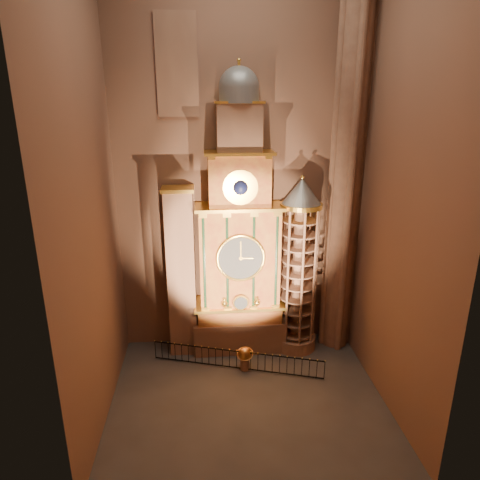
{
  "coord_description": "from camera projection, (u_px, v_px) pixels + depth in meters",
  "views": [
    {
      "loc": [
        -2.01,
        -18.45,
        14.76
      ],
      "look_at": [
        -0.12,
        3.0,
        7.7
      ],
      "focal_mm": 32.0,
      "sensor_mm": 36.0,
      "label": 1
    }
  ],
  "objects": [
    {
      "name": "wall_left",
      "position": [
        86.0,
        193.0,
        18.22
      ],
      "size": [
        0.0,
        22.0,
        22.0
      ],
      "primitive_type": "plane",
      "rotation": [
        1.57,
        0.0,
        1.57
      ],
      "color": "brown",
      "rests_on": "floor"
    },
    {
      "name": "gothic_pier",
      "position": [
        347.0,
        170.0,
        24.04
      ],
      "size": [
        2.04,
        2.04,
        22.0
      ],
      "color": "#8C634C",
      "rests_on": "floor"
    },
    {
      "name": "stained_glass_window",
      "position": [
        177.0,
        65.0,
        22.42
      ],
      "size": [
        2.2,
        0.14,
        5.2
      ],
      "color": "navy",
      "rests_on": "wall_back"
    },
    {
      "name": "floor",
      "position": [
        247.0,
        398.0,
        22.23
      ],
      "size": [
        14.0,
        14.0,
        0.0
      ],
      "primitive_type": "plane",
      "color": "#383330",
      "rests_on": "ground"
    },
    {
      "name": "iron_railing",
      "position": [
        237.0,
        360.0,
        24.45
      ],
      "size": [
        9.49,
        2.93,
        1.15
      ],
      "color": "black",
      "rests_on": "floor"
    },
    {
      "name": "wall_back",
      "position": [
        238.0,
        169.0,
        24.48
      ],
      "size": [
        22.0,
        0.0,
        22.0
      ],
      "primitive_type": "plane",
      "rotation": [
        1.57,
        0.0,
        0.0
      ],
      "color": "brown",
      "rests_on": "floor"
    },
    {
      "name": "portrait_tower",
      "position": [
        181.0,
        272.0,
        25.05
      ],
      "size": [
        1.8,
        1.6,
        10.2
      ],
      "color": "#8C634C",
      "rests_on": "floor"
    },
    {
      "name": "astronomical_clock",
      "position": [
        239.0,
        246.0,
        24.85
      ],
      "size": [
        5.6,
        2.41,
        16.7
      ],
      "color": "#8C634C",
      "rests_on": "floor"
    },
    {
      "name": "stair_turret",
      "position": [
        298.0,
        268.0,
        25.33
      ],
      "size": [
        2.5,
        2.5,
        10.8
      ],
      "color": "#8C634C",
      "rests_on": "floor"
    },
    {
      "name": "celestial_globe",
      "position": [
        245.0,
        356.0,
        24.39
      ],
      "size": [
        1.2,
        1.16,
        1.41
      ],
      "color": "#8C634C",
      "rests_on": "floor"
    },
    {
      "name": "wall_right",
      "position": [
        402.0,
        187.0,
        19.38
      ],
      "size": [
        0.0,
        22.0,
        22.0
      ],
      "primitive_type": "plane",
      "rotation": [
        1.57,
        0.0,
        -1.57
      ],
      "color": "brown",
      "rests_on": "floor"
    }
  ]
}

